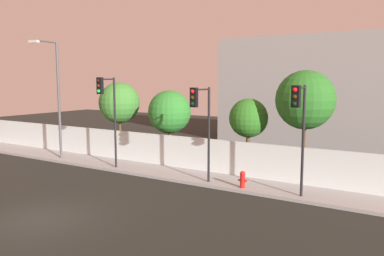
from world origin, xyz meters
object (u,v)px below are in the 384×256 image
street_lamp_curbside (56,91)px  fire_hydrant (243,179)px  traffic_light_center (201,114)px  roadside_tree_midleft (169,112)px  traffic_light_right (107,103)px  roadside_tree_midright (248,118)px  roadside_tree_rightmost (305,100)px  traffic_light_left (299,117)px  roadside_tree_leftmost (119,103)px

street_lamp_curbside → fire_hydrant: 13.51m
street_lamp_curbside → fire_hydrant: street_lamp_curbside is taller
traffic_light_center → roadside_tree_midleft: 5.85m
traffic_light_right → roadside_tree_midleft: size_ratio=1.14×
roadside_tree_midright → roadside_tree_rightmost: 3.23m
traffic_light_left → roadside_tree_rightmost: roadside_tree_rightmost is taller
traffic_light_center → fire_hydrant: 3.60m
traffic_light_left → roadside_tree_rightmost: 3.69m
street_lamp_curbside → roadside_tree_rightmost: bearing=12.1°
traffic_light_left → traffic_light_right: size_ratio=0.93×
traffic_light_left → street_lamp_curbside: bearing=178.5°
roadside_tree_leftmost → roadside_tree_rightmost: 12.39m
traffic_light_left → roadside_tree_midright: 5.24m
traffic_light_center → traffic_light_left: bearing=2.6°
street_lamp_curbside → roadside_tree_midright: bearing=15.0°
street_lamp_curbside → roadside_tree_leftmost: 4.09m
traffic_light_center → roadside_tree_rightmost: roadside_tree_rightmost is taller
traffic_light_right → roadside_tree_rightmost: bearing=20.4°
fire_hydrant → street_lamp_curbside: bearing=179.7°
traffic_light_center → roadside_tree_leftmost: roadside_tree_leftmost is taller
roadside_tree_midleft → roadside_tree_rightmost: bearing=0.0°
roadside_tree_leftmost → traffic_light_left: bearing=-15.2°
street_lamp_curbside → roadside_tree_midleft: size_ratio=1.63×
roadside_tree_leftmost → roadside_tree_midright: bearing=0.0°
traffic_light_left → roadside_tree_leftmost: bearing=164.8°
traffic_light_left → traffic_light_center: size_ratio=1.03×
street_lamp_curbside → fire_hydrant: (12.93, -0.08, -3.92)m
fire_hydrant → roadside_tree_rightmost: roadside_tree_rightmost is taller
traffic_light_center → fire_hydrant: size_ratio=5.83×
roadside_tree_leftmost → roadside_tree_midleft: (4.08, 0.00, -0.44)m
roadside_tree_rightmost → fire_hydrant: bearing=-120.3°
traffic_light_right → roadside_tree_midleft: 4.08m
traffic_light_right → fire_hydrant: size_ratio=6.44×
fire_hydrant → traffic_light_center: bearing=-164.6°
street_lamp_curbside → fire_hydrant: size_ratio=9.23×
traffic_light_left → roadside_tree_midleft: traffic_light_left is taller
traffic_light_left → fire_hydrant: 4.05m
roadside_tree_leftmost → street_lamp_curbside: bearing=-127.7°
fire_hydrant → roadside_tree_rightmost: bearing=59.7°
street_lamp_curbside → roadside_tree_leftmost: street_lamp_curbside is taller
traffic_light_left → roadside_tree_midright: size_ratio=1.15×
traffic_light_right → roadside_tree_midright: bearing=28.2°
roadside_tree_leftmost → roadside_tree_rightmost: roadside_tree_rightmost is taller
traffic_light_center → roadside_tree_midleft: bearing=139.7°
traffic_light_left → traffic_light_right: bearing=-179.4°
street_lamp_curbside → roadside_tree_midleft: 7.37m
roadside_tree_midright → roadside_tree_rightmost: size_ratio=0.74×
traffic_light_center → street_lamp_curbside: bearing=176.8°
roadside_tree_leftmost → roadside_tree_rightmost: (12.38, 0.00, 0.51)m
roadside_tree_leftmost → roadside_tree_midright: size_ratio=1.21×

